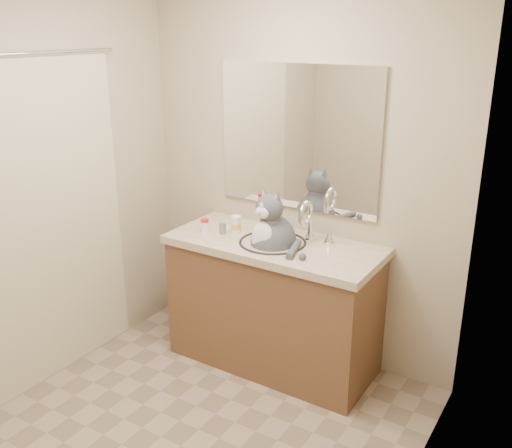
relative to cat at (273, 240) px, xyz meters
The scene contains 8 objects.
room 0.99m from the cat, 90.48° to the right, with size 2.22×2.52×2.42m.
vanity 0.43m from the cat, 102.61° to the left, with size 1.34×0.59×1.12m.
mirror 0.65m from the cat, 91.48° to the left, with size 1.10×0.02×0.90m, color white.
shower_curtain 1.35m from the cat, 141.85° to the right, with size 0.02×1.30×1.93m.
cat is the anchor object (origin of this frame).
pill_bottle_redcap 0.48m from the cat, behind, with size 0.06×0.06×0.09m.
pill_bottle_orange 0.30m from the cat, behind, with size 0.09×0.09×0.11m.
grey_canister 0.36m from the cat, behind, with size 0.06×0.06×0.07m.
Camera 1 is at (1.65, -1.87, 2.11)m, focal length 40.00 mm.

